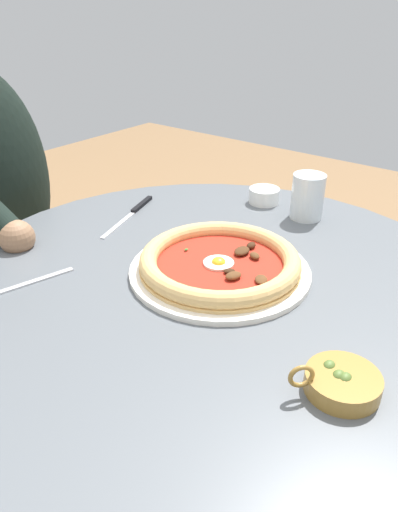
{
  "coord_description": "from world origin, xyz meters",
  "views": [
    {
      "loc": [
        0.58,
        0.43,
        1.15
      ],
      "look_at": [
        -0.02,
        -0.04,
        0.74
      ],
      "focal_mm": 34.04,
      "sensor_mm": 36.0,
      "label": 1
    }
  ],
  "objects": [
    {
      "name": "water_glass",
      "position": [
        -0.34,
        0.01,
        0.75
      ],
      "size": [
        0.07,
        0.07,
        0.1
      ],
      "color": "silver",
      "rests_on": "dining_table"
    },
    {
      "name": "diner_person",
      "position": [
        0.02,
        -0.68,
        0.53
      ],
      "size": [
        0.36,
        0.49,
        1.2
      ],
      "color": "#282833",
      "rests_on": "ground"
    },
    {
      "name": "ramekin_capers",
      "position": [
        -0.36,
        -0.11,
        0.73
      ],
      "size": [
        0.07,
        0.07,
        0.04
      ],
      "color": "white",
      "rests_on": "dining_table"
    },
    {
      "name": "fork_utensil",
      "position": [
        0.21,
        -0.24,
        0.71
      ],
      "size": [
        0.18,
        0.06,
        0.0
      ],
      "color": "#BCBCC1",
      "rests_on": "dining_table"
    },
    {
      "name": "dining_table",
      "position": [
        0.0,
        0.0,
        0.56
      ],
      "size": [
        0.97,
        0.97,
        0.71
      ],
      "color": "#565B60",
      "rests_on": "ground"
    },
    {
      "name": "olive_pan",
      "position": [
        0.11,
        0.29,
        0.72
      ],
      "size": [
        0.1,
        0.1,
        0.05
      ],
      "color": "olive",
      "rests_on": "dining_table"
    },
    {
      "name": "pizza_on_plate",
      "position": [
        -0.03,
        -0.0,
        0.73
      ],
      "size": [
        0.32,
        0.32,
        0.04
      ],
      "color": "white",
      "rests_on": "dining_table"
    },
    {
      "name": "steak_knife",
      "position": [
        -0.14,
        -0.31,
        0.71
      ],
      "size": [
        0.22,
        0.08,
        0.01
      ],
      "color": "silver",
      "rests_on": "dining_table"
    }
  ]
}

